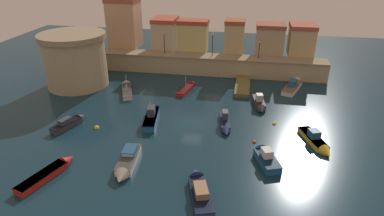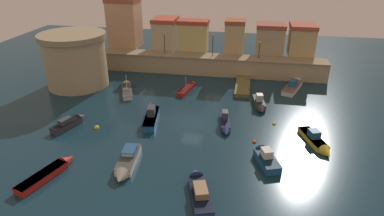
{
  "view_description": "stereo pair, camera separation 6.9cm",
  "coord_description": "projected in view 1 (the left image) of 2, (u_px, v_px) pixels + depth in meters",
  "views": [
    {
      "loc": [
        6.67,
        -37.71,
        20.27
      ],
      "look_at": [
        0.0,
        -0.03,
        1.99
      ],
      "focal_mm": 31.64,
      "sensor_mm": 36.0,
      "label": 1
    },
    {
      "loc": [
        6.74,
        -37.7,
        20.27
      ],
      "look_at": [
        0.0,
        -0.03,
        1.99
      ],
      "focal_mm": 31.64,
      "sensor_mm": 36.0,
      "label": 2
    }
  ],
  "objects": [
    {
      "name": "old_town_backdrop",
      "position": [
        197.0,
        32.0,
        61.2
      ],
      "size": [
        37.15,
        5.34,
        8.99
      ],
      "color": "tan",
      "rests_on": "ground"
    },
    {
      "name": "mooring_buoy_2",
      "position": [
        254.0,
        142.0,
        38.8
      ],
      "size": [
        0.5,
        0.5,
        0.5
      ],
      "primitive_type": "sphere",
      "color": "#EA4C19",
      "rests_on": "ground"
    },
    {
      "name": "moored_boat_5",
      "position": [
        259.0,
        104.0,
        47.08
      ],
      "size": [
        2.05,
        5.38,
        1.98
      ],
      "rotation": [
        0.0,
        0.0,
        -1.43
      ],
      "color": "#333338",
      "rests_on": "ground"
    },
    {
      "name": "moored_boat_6",
      "position": [
        127.0,
        88.0,
        52.63
      ],
      "size": [
        3.96,
        7.24,
        3.14
      ],
      "rotation": [
        0.0,
        0.0,
        1.95
      ],
      "color": "silver",
      "rests_on": "ground"
    },
    {
      "name": "moored_boat_2",
      "position": [
        152.0,
        115.0,
        43.87
      ],
      "size": [
        2.53,
        7.39,
        3.03
      ],
      "rotation": [
        0.0,
        0.0,
        1.72
      ],
      "color": "#195689",
      "rests_on": "ground"
    },
    {
      "name": "moored_boat_7",
      "position": [
        225.0,
        123.0,
        42.08
      ],
      "size": [
        1.92,
        5.97,
        1.86
      ],
      "rotation": [
        0.0,
        0.0,
        -1.43
      ],
      "color": "navy",
      "rests_on": "ground"
    },
    {
      "name": "quay_lamp_2",
      "position": [
        259.0,
        47.0,
        56.44
      ],
      "size": [
        0.32,
        0.32,
        2.97
      ],
      "color": "black",
      "rests_on": "quay_wall"
    },
    {
      "name": "quay_wall",
      "position": [
        211.0,
        65.0,
        59.27
      ],
      "size": [
        39.07,
        3.63,
        3.21
      ],
      "color": "tan",
      "rests_on": "ground"
    },
    {
      "name": "moored_boat_3",
      "position": [
        265.0,
        156.0,
        35.29
      ],
      "size": [
        3.2,
        5.24,
        1.98
      ],
      "rotation": [
        0.0,
        0.0,
        1.92
      ],
      "color": "#195689",
      "rests_on": "ground"
    },
    {
      "name": "ground_plane",
      "position": [
        192.0,
        122.0,
        43.29
      ],
      "size": [
        102.61,
        102.61,
        0.0
      ],
      "primitive_type": "plane",
      "color": "#112D3D"
    },
    {
      "name": "moored_boat_8",
      "position": [
        50.0,
        172.0,
        33.11
      ],
      "size": [
        3.25,
        6.84,
        1.25
      ],
      "rotation": [
        0.0,
        0.0,
        1.27
      ],
      "color": "red",
      "rests_on": "ground"
    },
    {
      "name": "moored_boat_4",
      "position": [
        188.0,
        87.0,
        53.16
      ],
      "size": [
        2.37,
        6.22,
        2.69
      ],
      "rotation": [
        0.0,
        0.0,
        1.37
      ],
      "color": "red",
      "rests_on": "ground"
    },
    {
      "name": "quay_lamp_0",
      "position": [
        164.0,
        40.0,
        58.83
      ],
      "size": [
        0.32,
        0.32,
        3.71
      ],
      "color": "black",
      "rests_on": "quay_wall"
    },
    {
      "name": "moored_boat_0",
      "position": [
        127.0,
        163.0,
        34.17
      ],
      "size": [
        2.17,
        6.39,
        1.71
      ],
      "rotation": [
        0.0,
        0.0,
        -1.48
      ],
      "color": "silver",
      "rests_on": "ground"
    },
    {
      "name": "moored_boat_12",
      "position": [
        199.0,
        188.0,
        30.82
      ],
      "size": [
        3.48,
        6.66,
        1.73
      ],
      "rotation": [
        0.0,
        0.0,
        1.88
      ],
      "color": "navy",
      "rests_on": "ground"
    },
    {
      "name": "quay_lamp_1",
      "position": [
        213.0,
        41.0,
        57.46
      ],
      "size": [
        0.32,
        0.32,
        3.86
      ],
      "color": "black",
      "rests_on": "quay_wall"
    },
    {
      "name": "mooring_buoy_0",
      "position": [
        97.0,
        128.0,
        41.87
      ],
      "size": [
        0.64,
        0.64,
        0.64
      ],
      "primitive_type": "sphere",
      "color": "yellow",
      "rests_on": "ground"
    },
    {
      "name": "fortress_tower",
      "position": [
        75.0,
        60.0,
        53.09
      ],
      "size": [
        10.22,
        10.22,
        8.41
      ],
      "color": "tan",
      "rests_on": "ground"
    },
    {
      "name": "moored_boat_1",
      "position": [
        70.0,
        122.0,
        42.19
      ],
      "size": [
        2.82,
        5.37,
        1.51
      ],
      "rotation": [
        0.0,
        0.0,
        1.25
      ],
      "color": "#333338",
      "rests_on": "ground"
    },
    {
      "name": "mooring_buoy_1",
      "position": [
        274.0,
        124.0,
        42.76
      ],
      "size": [
        0.5,
        0.5,
        0.5
      ],
      "primitive_type": "sphere",
      "color": "yellow",
      "rests_on": "ground"
    },
    {
      "name": "moored_boat_10",
      "position": [
        294.0,
        85.0,
        53.44
      ],
      "size": [
        4.12,
        7.46,
        2.11
      ],
      "rotation": [
        0.0,
        0.0,
        1.22
      ],
      "color": "white",
      "rests_on": "ground"
    },
    {
      "name": "pier_dock",
      "position": [
        243.0,
        86.0,
        53.74
      ],
      "size": [
        2.28,
        8.32,
        0.7
      ],
      "color": "brown",
      "rests_on": "ground"
    },
    {
      "name": "moored_boat_9",
      "position": [
        317.0,
        142.0,
        38.05
      ],
      "size": [
        3.41,
        6.45,
        1.83
      ],
      "rotation": [
        0.0,
        0.0,
        -1.24
      ],
      "color": "gold",
      "rests_on": "ground"
    }
  ]
}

